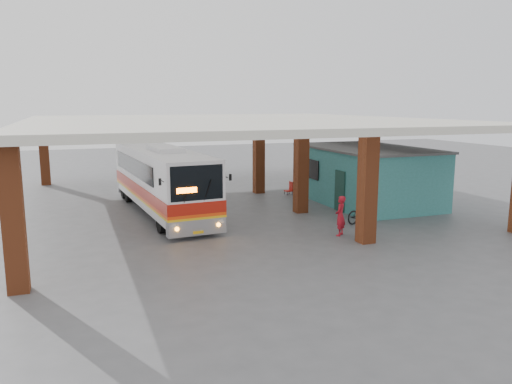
{
  "coord_description": "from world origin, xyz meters",
  "views": [
    {
      "loc": [
        -7.85,
        -19.52,
        5.47
      ],
      "look_at": [
        -0.55,
        0.0,
        1.76
      ],
      "focal_mm": 35.0,
      "sensor_mm": 36.0,
      "label": 1
    }
  ],
  "objects": [
    {
      "name": "pedestrian",
      "position": [
        2.58,
        -1.72,
        0.84
      ],
      "size": [
        0.72,
        0.72,
        1.68
      ],
      "primitive_type": "imported",
      "rotation": [
        0.0,
        0.0,
        3.92
      ],
      "color": "red",
      "rests_on": "ground"
    },
    {
      "name": "shop_building",
      "position": [
        7.49,
        4.0,
        1.56
      ],
      "size": [
        5.2,
        8.2,
        3.11
      ],
      "color": "#2F776F",
      "rests_on": "ground"
    },
    {
      "name": "coach_bus",
      "position": [
        -3.62,
        5.43,
        1.7
      ],
      "size": [
        3.34,
        11.93,
        3.43
      ],
      "rotation": [
        0.0,
        0.0,
        0.07
      ],
      "color": "white",
      "rests_on": "ground"
    },
    {
      "name": "motorcycle",
      "position": [
        4.7,
        -0.09,
        0.52
      ],
      "size": [
        2.08,
        1.22,
        1.03
      ],
      "primitive_type": "imported",
      "rotation": [
        0.0,
        0.0,
        1.86
      ],
      "color": "black",
      "rests_on": "ground"
    },
    {
      "name": "ground",
      "position": [
        0.0,
        0.0,
        0.0
      ],
      "size": [
        90.0,
        90.0,
        0.0
      ],
      "primitive_type": "plane",
      "color": "#515154",
      "rests_on": "ground"
    },
    {
      "name": "brick_columns",
      "position": [
        1.43,
        5.0,
        2.17
      ],
      "size": [
        20.1,
        21.6,
        4.35
      ],
      "color": "brown",
      "rests_on": "ground"
    },
    {
      "name": "canopy_roof",
      "position": [
        0.5,
        6.5,
        4.5
      ],
      "size": [
        21.0,
        23.0,
        0.3
      ],
      "primitive_type": "cube",
      "color": "beige",
      "rests_on": "brick_columns"
    },
    {
      "name": "red_chair",
      "position": [
        4.57,
        7.8,
        0.37
      ],
      "size": [
        0.45,
        0.45,
        0.8
      ],
      "rotation": [
        0.0,
        0.0,
        0.08
      ],
      "color": "red",
      "rests_on": "ground"
    }
  ]
}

